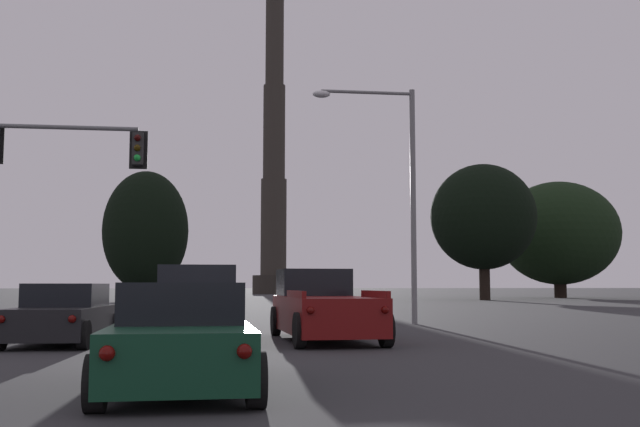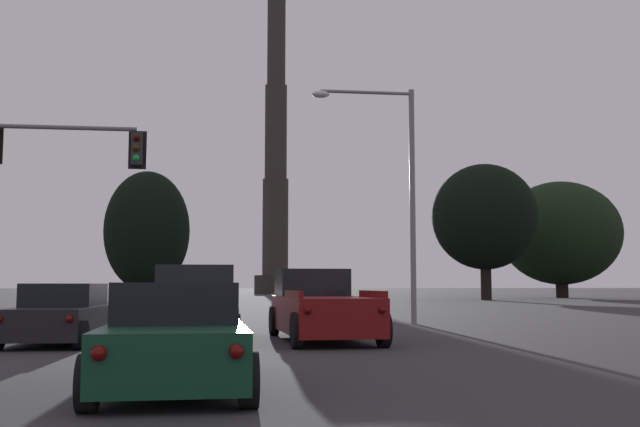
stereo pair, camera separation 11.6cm
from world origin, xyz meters
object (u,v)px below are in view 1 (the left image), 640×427
at_px(pickup_truck_right_lane_front, 323,308).
at_px(sedan_center_lane_second, 182,338).
at_px(sedan_left_lane_front, 64,315).
at_px(traffic_light_overhead_left, 36,172).
at_px(smokestack, 274,173).
at_px(suv_center_lane_front, 199,305).
at_px(street_lamp, 396,177).

distance_m(pickup_truck_right_lane_front, sedan_center_lane_second, 9.00).
bearing_deg(sedan_left_lane_front, traffic_light_overhead_left, 112.94).
bearing_deg(smokestack, suv_center_lane_front, -95.10).
height_order(sedan_center_lane_second, suv_center_lane_front, suv_center_lane_front).
xyz_separation_m(pickup_truck_right_lane_front, street_lamp, (3.68, 7.21, 4.49)).
distance_m(sedan_center_lane_second, smokestack, 104.41).
distance_m(sedan_center_lane_second, sedan_left_lane_front, 8.80).
bearing_deg(traffic_light_overhead_left, smokestack, 81.22).
xyz_separation_m(pickup_truck_right_lane_front, sedan_center_lane_second, (-3.11, -8.44, -0.14)).
xyz_separation_m(pickup_truck_right_lane_front, traffic_light_overhead_left, (-8.40, 5.28, 4.14)).
relative_size(pickup_truck_right_lane_front, sedan_center_lane_second, 1.18).
distance_m(sedan_left_lane_front, traffic_light_overhead_left, 7.30).
relative_size(sedan_left_lane_front, street_lamp, 0.56).
bearing_deg(sedan_center_lane_second, suv_center_lane_front, 88.48).
height_order(pickup_truck_right_lane_front, traffic_light_overhead_left, traffic_light_overhead_left).
distance_m(pickup_truck_right_lane_front, suv_center_lane_front, 3.13).
distance_m(suv_center_lane_front, street_lamp, 11.07).
relative_size(sedan_center_lane_second, traffic_light_overhead_left, 0.73).
relative_size(suv_center_lane_front, traffic_light_overhead_left, 0.76).
distance_m(sedan_left_lane_front, street_lamp, 13.29).
height_order(sedan_center_lane_second, sedan_left_lane_front, same).
bearing_deg(suv_center_lane_front, sedan_left_lane_front, 178.98).
xyz_separation_m(pickup_truck_right_lane_front, sedan_left_lane_front, (-6.30, -0.25, -0.14)).
xyz_separation_m(sedan_left_lane_front, street_lamp, (9.98, 7.46, 4.63)).
relative_size(pickup_truck_right_lane_front, suv_center_lane_front, 1.13).
relative_size(sedan_center_lane_second, suv_center_lane_front, 0.96).
xyz_separation_m(sedan_center_lane_second, sedan_left_lane_front, (-3.19, 8.20, 0.00)).
relative_size(suv_center_lane_front, smokestack, 0.11).
xyz_separation_m(suv_center_lane_front, smokestack, (8.43, 94.45, 17.45)).
distance_m(suv_center_lane_front, smokestack, 96.42).
distance_m(pickup_truck_right_lane_front, smokestack, 95.88).
relative_size(pickup_truck_right_lane_front, smokestack, 0.12).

